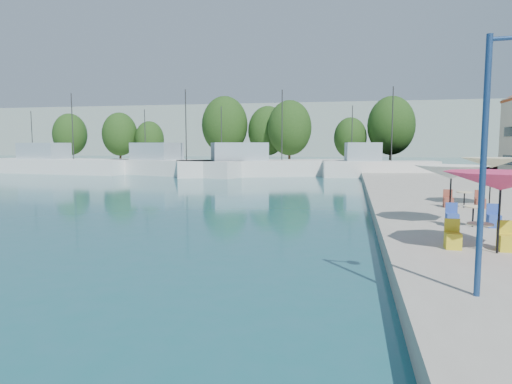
% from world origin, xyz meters
% --- Properties ---
extents(quay_far, '(90.00, 16.00, 0.60)m').
position_xyz_m(quay_far, '(-8.00, 67.00, 0.30)').
color(quay_far, gray).
rests_on(quay_far, ground).
extents(hill_west, '(180.00, 40.00, 16.00)m').
position_xyz_m(hill_west, '(-30.00, 160.00, 8.00)').
color(hill_west, '#8F9D93').
rests_on(hill_west, ground).
extents(hill_east, '(140.00, 40.00, 12.00)m').
position_xyz_m(hill_east, '(40.00, 180.00, 6.00)').
color(hill_east, '#8F9D93').
rests_on(hill_east, ground).
extents(trawler_01, '(18.55, 6.83, 10.20)m').
position_xyz_m(trawler_01, '(-30.91, 54.87, 1.07)').
color(trawler_01, white).
rests_on(trawler_01, ground).
extents(trawler_02, '(18.55, 10.05, 10.20)m').
position_xyz_m(trawler_02, '(-15.80, 54.49, 1.07)').
color(trawler_02, silver).
rests_on(trawler_02, ground).
extents(trawler_03, '(20.43, 12.73, 10.20)m').
position_xyz_m(trawler_03, '(-5.28, 55.38, 1.07)').
color(trawler_03, silver).
rests_on(trawler_03, ground).
extents(trawler_04, '(12.61, 4.94, 10.20)m').
position_xyz_m(trawler_04, '(7.63, 55.69, 1.07)').
color(trawler_04, silver).
rests_on(trawler_04, ground).
extents(tree_01, '(5.43, 5.43, 8.04)m').
position_xyz_m(tree_01, '(-40.17, 71.12, 5.24)').
color(tree_01, '#3F2B19').
rests_on(tree_01, quay_far).
extents(tree_02, '(5.37, 5.37, 7.94)m').
position_xyz_m(tree_02, '(-30.44, 69.55, 5.18)').
color(tree_02, '#3F2B19').
rests_on(tree_02, quay_far).
extents(tree_03, '(4.46, 4.46, 6.61)m').
position_xyz_m(tree_03, '(-25.89, 70.43, 4.41)').
color(tree_03, '#3F2B19').
rests_on(tree_03, quay_far).
extents(tree_04, '(6.93, 6.93, 10.25)m').
position_xyz_m(tree_04, '(-13.95, 71.15, 6.52)').
color(tree_04, '#3F2B19').
rests_on(tree_04, quay_far).
extents(tree_05, '(5.88, 5.88, 8.71)m').
position_xyz_m(tree_05, '(-7.42, 71.55, 5.63)').
color(tree_05, '#3F2B19').
rests_on(tree_05, quay_far).
extents(tree_06, '(6.24, 6.24, 9.24)m').
position_xyz_m(tree_06, '(-3.79, 68.90, 5.93)').
color(tree_06, '#3F2B19').
rests_on(tree_06, quay_far).
extents(tree_07, '(4.64, 4.64, 6.86)m').
position_xyz_m(tree_07, '(4.66, 71.11, 4.56)').
color(tree_07, '#3F2B19').
rests_on(tree_07, quay_far).
extents(tree_08, '(6.58, 6.58, 9.74)m').
position_xyz_m(tree_08, '(10.26, 71.00, 6.22)').
color(tree_08, '#3F2B19').
rests_on(tree_08, quay_far).
extents(umbrella_pink, '(2.99, 2.99, 2.23)m').
position_xyz_m(umbrella_pink, '(8.92, 17.44, 2.58)').
color(umbrella_pink, black).
rests_on(umbrella_pink, quay_right).
extents(umbrella_white, '(2.68, 2.68, 2.20)m').
position_xyz_m(umbrella_white, '(8.58, 22.05, 2.55)').
color(umbrella_white, black).
rests_on(umbrella_white, quay_right).
extents(umbrella_cream, '(2.82, 2.82, 2.33)m').
position_xyz_m(umbrella_cream, '(11.60, 28.12, 2.68)').
color(umbrella_cream, black).
rests_on(umbrella_cream, quay_right).
extents(cafe_table_01, '(1.82, 0.70, 0.76)m').
position_xyz_m(cafe_table_01, '(8.54, 17.76, 0.89)').
color(cafe_table_01, black).
rests_on(cafe_table_01, quay_right).
extents(cafe_table_02, '(1.82, 0.70, 0.76)m').
position_xyz_m(cafe_table_02, '(9.30, 21.66, 0.89)').
color(cafe_table_02, black).
rests_on(cafe_table_02, quay_right).
extents(cafe_table_03, '(1.82, 0.70, 0.76)m').
position_xyz_m(cafe_table_03, '(10.19, 26.97, 0.89)').
color(cafe_table_03, black).
rests_on(cafe_table_03, quay_right).
extents(street_lamp, '(1.04, 0.36, 5.03)m').
position_xyz_m(street_lamp, '(7.75, 13.49, 4.09)').
color(street_lamp, navy).
rests_on(street_lamp, quay_right).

